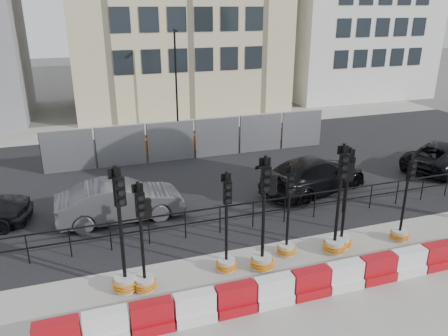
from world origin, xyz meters
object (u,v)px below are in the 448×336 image
object	(u,v)px
traffic_signal_a	(124,267)
car_c	(314,175)
traffic_signal_d	(263,244)
traffic_signal_h	(401,223)

from	to	relation	value
traffic_signal_a	car_c	world-z (taller)	traffic_signal_a
car_c	traffic_signal_d	bearing A→B (deg)	119.50
traffic_signal_a	traffic_signal_d	distance (m)	3.93
traffic_signal_d	traffic_signal_h	size ratio (longest dim) A/B	1.16
traffic_signal_h	traffic_signal_a	bearing A→B (deg)	-168.67
traffic_signal_a	traffic_signal_d	xyz separation A→B (m)	(3.92, -0.22, 0.09)
car_c	traffic_signal_h	bearing A→B (deg)	170.14
traffic_signal_a	traffic_signal_h	distance (m)	8.86
traffic_signal_h	car_c	size ratio (longest dim) A/B	0.57
traffic_signal_a	car_c	xyz separation A→B (m)	(8.23, 4.43, -0.02)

